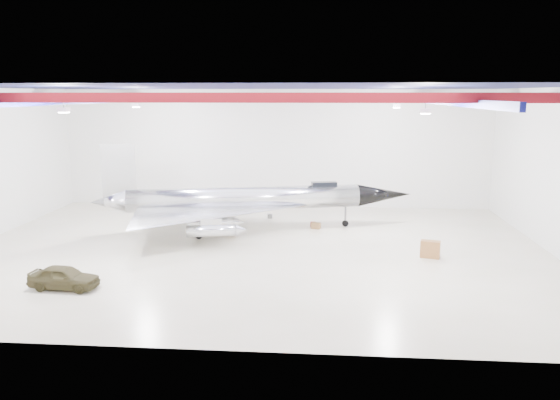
{
  "coord_description": "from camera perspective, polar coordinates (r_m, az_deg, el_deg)",
  "views": [
    {
      "loc": [
        4.64,
        -35.98,
        10.61
      ],
      "look_at": [
        1.57,
        2.0,
        3.14
      ],
      "focal_mm": 35.0,
      "sensor_mm": 36.0,
      "label": 1
    }
  ],
  "objects": [
    {
      "name": "toolbox_red",
      "position": [
        45.52,
        -5.24,
        -2.24
      ],
      "size": [
        0.47,
        0.39,
        0.31
      ],
      "primitive_type": "cube",
      "rotation": [
        0.0,
        0.0,
        -0.07
      ],
      "color": "maroon",
      "rests_on": "floor"
    },
    {
      "name": "oil_barrel",
      "position": [
        41.71,
        -5.19,
        -3.39
      ],
      "size": [
        0.68,
        0.57,
        0.43
      ],
      "primitive_type": "cube",
      "rotation": [
        0.0,
        0.0,
        -0.13
      ],
      "color": "olive",
      "rests_on": "floor"
    },
    {
      "name": "tool_chest",
      "position": [
        44.13,
        3.48,
        -2.57
      ],
      "size": [
        0.57,
        0.57,
        0.41
      ],
      "primitive_type": "cylinder",
      "rotation": [
        0.0,
        0.0,
        -0.29
      ],
      "color": "maroon",
      "rests_on": "floor"
    },
    {
      "name": "spares_box",
      "position": [
        47.08,
        -1.06,
        -1.71
      ],
      "size": [
        0.52,
        0.52,
        0.37
      ],
      "primitive_type": "cylinder",
      "rotation": [
        0.0,
        0.0,
        0.32
      ],
      "color": "#59595B",
      "rests_on": "floor"
    },
    {
      "name": "crate_ply",
      "position": [
        42.99,
        -6.6,
        -3.04
      ],
      "size": [
        0.58,
        0.51,
        0.35
      ],
      "primitive_type": "cube",
      "rotation": [
        0.0,
        0.0,
        -0.27
      ],
      "color": "olive",
      "rests_on": "floor"
    },
    {
      "name": "parts_bin",
      "position": [
        43.63,
        3.78,
        -2.7
      ],
      "size": [
        0.79,
        0.7,
        0.47
      ],
      "primitive_type": "cube",
      "rotation": [
        0.0,
        0.0,
        -0.29
      ],
      "color": "olive",
      "rests_on": "floor"
    },
    {
      "name": "ceiling",
      "position": [
        36.28,
        -2.78,
        11.69
      ],
      "size": [
        40.0,
        40.0,
        0.0
      ],
      "primitive_type": "plane",
      "rotation": [
        3.14,
        0.0,
        0.0
      ],
      "color": "#0A0F38",
      "rests_on": "wall_back"
    },
    {
      "name": "floor",
      "position": [
        37.8,
        -2.63,
        -5.23
      ],
      "size": [
        40.0,
        40.0,
        0.0
      ],
      "primitive_type": "plane",
      "color": "#BBB495",
      "rests_on": "ground"
    },
    {
      "name": "desk",
      "position": [
        37.2,
        15.42,
        -4.99
      ],
      "size": [
        1.36,
        0.94,
        1.13
      ],
      "primitive_type": "cube",
      "rotation": [
        0.0,
        0.0,
        -0.29
      ],
      "color": "brown",
      "rests_on": "floor"
    },
    {
      "name": "wall_back",
      "position": [
        51.44,
        -0.58,
        5.39
      ],
      "size": [
        40.0,
        0.0,
        40.0
      ],
      "primitive_type": "plane",
      "rotation": [
        1.57,
        0.0,
        0.0
      ],
      "color": "silver",
      "rests_on": "floor"
    },
    {
      "name": "jet_aircraft",
      "position": [
        42.81,
        -3.75,
        -0.18
      ],
      "size": [
        25.06,
        17.21,
        6.9
      ],
      "rotation": [
        0.0,
        0.0,
        0.22
      ],
      "color": "silver",
      "rests_on": "floor"
    },
    {
      "name": "ceiling_structure",
      "position": [
        36.28,
        -2.77,
        10.62
      ],
      "size": [
        39.5,
        29.5,
        1.08
      ],
      "color": "maroon",
      "rests_on": "ceiling"
    },
    {
      "name": "jeep",
      "position": [
        32.6,
        -21.65,
        -7.5
      ],
      "size": [
        3.94,
        1.8,
        1.31
      ],
      "primitive_type": "imported",
      "rotation": [
        0.0,
        0.0,
        1.51
      ],
      "color": "#3E381F",
      "rests_on": "floor"
    }
  ]
}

